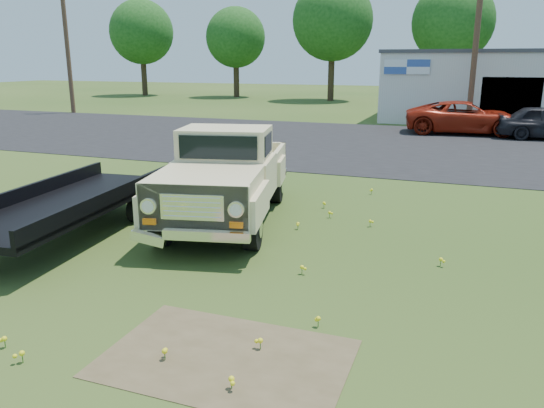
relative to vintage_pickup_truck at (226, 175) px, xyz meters
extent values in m
plane|color=#294516|center=(0.97, -2.31, -1.07)|extent=(140.00, 140.00, 0.00)
cube|color=black|center=(0.97, 12.69, -1.07)|extent=(90.00, 14.00, 0.02)
cube|color=brown|center=(2.47, -5.31, -1.07)|extent=(3.00, 2.00, 0.01)
cube|color=brown|center=(-1.03, 1.19, -1.07)|extent=(2.20, 1.60, 0.01)
cube|color=silver|center=(6.97, 24.69, 0.93)|extent=(14.00, 8.00, 4.00)
cube|color=#3F3F44|center=(6.97, 24.69, 2.98)|extent=(14.20, 8.20, 0.20)
cube|color=black|center=(6.97, 20.74, 0.53)|extent=(3.00, 0.10, 2.20)
cube|color=white|center=(1.47, 20.64, 2.13)|extent=(2.50, 0.08, 0.80)
cylinder|color=#4B3023|center=(-21.03, 19.69, 3.43)|extent=(0.30, 0.30, 9.00)
cylinder|color=#4B3023|center=(4.97, 19.69, 3.43)|extent=(0.30, 0.30, 9.00)
cylinder|color=#3A2A1A|center=(-27.03, 37.69, 0.73)|extent=(0.56, 0.56, 3.60)
sphere|color=#154614|center=(-27.03, 37.69, 5.25)|extent=(6.40, 6.40, 6.40)
cylinder|color=#3A2A1A|center=(-17.03, 38.69, 0.55)|extent=(0.56, 0.56, 3.24)
sphere|color=#154614|center=(-17.03, 38.69, 4.61)|extent=(5.76, 5.76, 5.76)
cylinder|color=#3A2A1A|center=(-7.03, 37.19, 0.91)|extent=(0.56, 0.56, 3.96)
sphere|color=#154614|center=(-7.03, 37.19, 5.88)|extent=(7.04, 7.04, 7.04)
cylinder|color=#3A2A1A|center=(2.97, 38.19, 0.82)|extent=(0.56, 0.56, 3.78)
sphere|color=#154614|center=(2.97, 38.19, 5.56)|extent=(6.72, 6.72, 6.72)
imported|color=maroon|center=(4.81, 17.60, -0.28)|extent=(5.95, 3.17, 1.59)
camera|label=1|loc=(5.03, -10.58, 2.50)|focal=35.00mm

